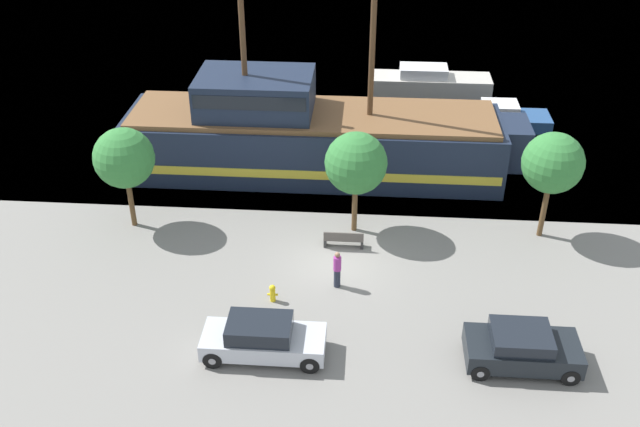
# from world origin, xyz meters

# --- Properties ---
(ground_plane) EXTENTS (160.00, 160.00, 0.00)m
(ground_plane) POSITION_xyz_m (0.00, 0.00, 0.00)
(ground_plane) COLOR gray
(pirate_ship) EXTENTS (20.40, 4.98, 11.11)m
(pirate_ship) POSITION_xyz_m (-1.84, 8.20, 1.98)
(pirate_ship) COLOR #192338
(pirate_ship) RESTS_ON water_surface
(moored_boat_dockside) EXTENTS (5.18, 2.15, 1.46)m
(moored_boat_dockside) POSITION_xyz_m (9.15, 14.56, 0.55)
(moored_boat_dockside) COLOR navy
(moored_boat_dockside) RESTS_ON water_surface
(moored_boat_outer) EXTENTS (7.62, 2.20, 1.75)m
(moored_boat_outer) POSITION_xyz_m (5.11, 19.57, 0.69)
(moored_boat_outer) COLOR #B7B2A8
(moored_boat_outer) RESTS_ON water_surface
(parked_car_curb_front) EXTENTS (4.39, 1.78, 1.51)m
(parked_car_curb_front) POSITION_xyz_m (-2.30, -5.84, 0.75)
(parked_car_curb_front) COLOR #B7BCC6
(parked_car_curb_front) RESTS_ON ground_plane
(parked_car_curb_mid) EXTENTS (3.96, 1.99, 1.49)m
(parked_car_curb_mid) POSITION_xyz_m (6.83, -5.66, 0.74)
(parked_car_curb_mid) COLOR black
(parked_car_curb_mid) RESTS_ON ground_plane
(fire_hydrant) EXTENTS (0.42, 0.25, 0.76)m
(fire_hydrant) POSITION_xyz_m (-2.35, -2.77, 0.41)
(fire_hydrant) COLOR yellow
(fire_hydrant) RESTS_ON ground_plane
(bench_promenade_east) EXTENTS (1.75, 0.45, 0.85)m
(bench_promenade_east) POSITION_xyz_m (0.28, 1.17, 0.44)
(bench_promenade_east) COLOR #4C4742
(bench_promenade_east) RESTS_ON ground_plane
(pedestrian_walking_near) EXTENTS (0.32, 0.32, 1.67)m
(pedestrian_walking_near) POSITION_xyz_m (0.14, -1.64, 0.84)
(pedestrian_walking_near) COLOR #232838
(pedestrian_walking_near) RESTS_ON ground_plane
(tree_row_east) EXTENTS (2.69, 2.69, 4.82)m
(tree_row_east) POSITION_xyz_m (-9.48, 2.34, 3.46)
(tree_row_east) COLOR brown
(tree_row_east) RESTS_ON ground_plane
(tree_row_mideast) EXTENTS (2.75, 2.75, 4.82)m
(tree_row_mideast) POSITION_xyz_m (0.70, 2.65, 3.43)
(tree_row_mideast) COLOR brown
(tree_row_mideast) RESTS_ON ground_plane
(tree_row_midwest) EXTENTS (2.65, 2.65, 5.01)m
(tree_row_midwest) POSITION_xyz_m (9.11, 2.83, 3.67)
(tree_row_midwest) COLOR brown
(tree_row_midwest) RESTS_ON ground_plane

